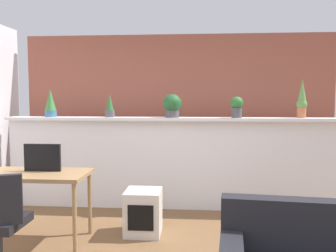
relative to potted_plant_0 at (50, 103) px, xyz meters
name	(u,v)px	position (x,y,z in m)	size (l,w,h in m)	color
divider_wall	(175,164)	(1.76, 0.01, -0.85)	(4.68, 0.16, 1.24)	white
plant_shelf	(175,119)	(1.76, -0.03, -0.21)	(4.68, 0.29, 0.04)	white
brick_wall_behind	(177,117)	(1.76, 0.61, -0.22)	(4.68, 0.10, 2.50)	#9E5442
potted_plant_0	(50,103)	(0.00, 0.00, 0.00)	(0.16, 0.16, 0.39)	#386B84
potted_plant_1	(110,107)	(0.85, -0.02, -0.05)	(0.13, 0.13, 0.32)	#4C4C51
potted_plant_2	(172,105)	(1.72, -0.06, -0.02)	(0.25, 0.25, 0.32)	#4C4C51
potted_plant_3	(237,106)	(2.59, -0.06, -0.04)	(0.17, 0.17, 0.28)	#4C4C51
potted_plant_4	(302,100)	(3.46, 0.01, 0.05)	(0.14, 0.14, 0.51)	#C66B42
desk	(36,180)	(0.35, -1.25, -0.80)	(1.10, 0.60, 0.75)	#99754C
tv_monitor	(42,158)	(0.39, -1.17, -0.57)	(0.40, 0.04, 0.30)	black
side_cube_shelf	(143,212)	(1.46, -0.96, -1.22)	(0.40, 0.41, 0.50)	silver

